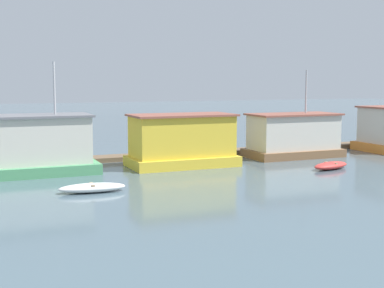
{
  "coord_description": "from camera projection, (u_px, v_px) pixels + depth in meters",
  "views": [
    {
      "loc": [
        -12.38,
        -30.55,
        5.16
      ],
      "look_at": [
        0.0,
        -1.0,
        1.4
      ],
      "focal_mm": 50.0,
      "sensor_mm": 36.0,
      "label": 1
    }
  ],
  "objects": [
    {
      "name": "dock_walkway",
      "position": [
        167.0,
        155.0,
        36.45
      ],
      "size": [
        51.0,
        1.66,
        0.3
      ],
      "primitive_type": "cube",
      "color": "brown",
      "rests_on": "ground_plane"
    },
    {
      "name": "dinghy_red",
      "position": [
        331.0,
        165.0,
        31.57
      ],
      "size": [
        2.92,
        1.75,
        0.43
      ],
      "color": "red",
      "rests_on": "ground_plane"
    },
    {
      "name": "houseboat_green",
      "position": [
        39.0,
        146.0,
        30.06
      ],
      "size": [
        6.3,
        3.91,
        6.26
      ],
      "color": "#4C9360",
      "rests_on": "ground_plane"
    },
    {
      "name": "dinghy_white",
      "position": [
        92.0,
        188.0,
        24.98
      ],
      "size": [
        3.2,
        1.3,
        0.43
      ],
      "color": "white",
      "rests_on": "ground_plane"
    },
    {
      "name": "ground_plane",
      "position": [
        186.0,
        165.0,
        33.33
      ],
      "size": [
        200.0,
        200.0,
        0.0
      ],
      "primitive_type": "plane",
      "color": "#475B66"
    },
    {
      "name": "houseboat_yellow",
      "position": [
        182.0,
        141.0,
        32.62
      ],
      "size": [
        6.53,
        3.44,
        3.19
      ],
      "color": "gold",
      "rests_on": "ground_plane"
    },
    {
      "name": "mooring_post_far_left",
      "position": [
        286.0,
        144.0,
        38.78
      ],
      "size": [
        0.3,
        0.3,
        1.33
      ],
      "primitive_type": "cylinder",
      "color": "brown",
      "rests_on": "ground_plane"
    },
    {
      "name": "houseboat_brown",
      "position": [
        293.0,
        136.0,
        36.67
      ],
      "size": [
        6.48,
        3.31,
        5.94
      ],
      "color": "brown",
      "rests_on": "ground_plane"
    }
  ]
}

